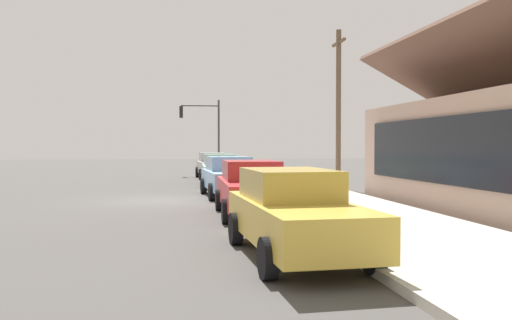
{
  "coord_description": "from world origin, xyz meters",
  "views": [
    {
      "loc": [
        20.21,
        0.45,
        2.05
      ],
      "look_at": [
        -0.42,
        3.63,
        1.47
      ],
      "focal_mm": 37.72,
      "sensor_mm": 36.0,
      "label": 1
    }
  ],
  "objects_px": {
    "car_mustard": "(294,212)",
    "car_cherry": "(252,188)",
    "car_skyblue": "(230,176)",
    "utility_pole_wooden": "(338,106)",
    "traffic_light_main": "(204,125)",
    "fire_hydrant_red": "(259,180)",
    "car_seafoam": "(220,169)",
    "car_silver": "(213,165)"
  },
  "relations": [
    {
      "from": "car_seafoam",
      "to": "utility_pole_wooden",
      "type": "distance_m",
      "value": 6.8
    },
    {
      "from": "utility_pole_wooden",
      "to": "car_skyblue",
      "type": "bearing_deg",
      "value": -59.31
    },
    {
      "from": "car_skyblue",
      "to": "utility_pole_wooden",
      "type": "relative_size",
      "value": 0.64
    },
    {
      "from": "car_cherry",
      "to": "traffic_light_main",
      "type": "bearing_deg",
      "value": -178.29
    },
    {
      "from": "car_seafoam",
      "to": "car_mustard",
      "type": "distance_m",
      "value": 17.74
    },
    {
      "from": "car_seafoam",
      "to": "car_mustard",
      "type": "height_order",
      "value": "same"
    },
    {
      "from": "car_cherry",
      "to": "fire_hydrant_red",
      "type": "height_order",
      "value": "car_cherry"
    },
    {
      "from": "car_silver",
      "to": "car_skyblue",
      "type": "relative_size",
      "value": 0.92
    },
    {
      "from": "car_cherry",
      "to": "car_mustard",
      "type": "relative_size",
      "value": 0.97
    },
    {
      "from": "fire_hydrant_red",
      "to": "car_silver",
      "type": "bearing_deg",
      "value": -172.39
    },
    {
      "from": "car_seafoam",
      "to": "traffic_light_main",
      "type": "relative_size",
      "value": 0.94
    },
    {
      "from": "car_skyblue",
      "to": "fire_hydrant_red",
      "type": "distance_m",
      "value": 2.54
    },
    {
      "from": "car_seafoam",
      "to": "car_silver",
      "type": "bearing_deg",
      "value": -178.99
    },
    {
      "from": "car_cherry",
      "to": "car_skyblue",
      "type": "bearing_deg",
      "value": -178.3
    },
    {
      "from": "car_silver",
      "to": "traffic_light_main",
      "type": "distance_m",
      "value": 5.11
    },
    {
      "from": "car_cherry",
      "to": "car_mustard",
      "type": "xyz_separation_m",
      "value": [
        5.8,
        -0.08,
        -0.0
      ]
    },
    {
      "from": "car_skyblue",
      "to": "traffic_light_main",
      "type": "relative_size",
      "value": 0.92
    },
    {
      "from": "car_seafoam",
      "to": "car_cherry",
      "type": "relative_size",
      "value": 1.04
    },
    {
      "from": "fire_hydrant_red",
      "to": "car_skyblue",
      "type": "bearing_deg",
      "value": -37.35
    },
    {
      "from": "car_cherry",
      "to": "fire_hydrant_red",
      "type": "relative_size",
      "value": 6.63
    },
    {
      "from": "car_mustard",
      "to": "car_seafoam",
      "type": "bearing_deg",
      "value": 176.55
    },
    {
      "from": "car_skyblue",
      "to": "car_mustard",
      "type": "height_order",
      "value": "same"
    },
    {
      "from": "traffic_light_main",
      "to": "fire_hydrant_red",
      "type": "xyz_separation_m",
      "value": [
        14.24,
        1.66,
        -2.99
      ]
    },
    {
      "from": "car_cherry",
      "to": "car_mustard",
      "type": "bearing_deg",
      "value": 0.43
    },
    {
      "from": "car_mustard",
      "to": "fire_hydrant_red",
      "type": "distance_m",
      "value": 13.81
    },
    {
      "from": "utility_pole_wooden",
      "to": "car_cherry",
      "type": "bearing_deg",
      "value": -30.77
    },
    {
      "from": "car_cherry",
      "to": "utility_pole_wooden",
      "type": "height_order",
      "value": "utility_pole_wooden"
    },
    {
      "from": "car_skyblue",
      "to": "car_cherry",
      "type": "height_order",
      "value": "same"
    },
    {
      "from": "car_seafoam",
      "to": "traffic_light_main",
      "type": "distance_m",
      "value": 10.57
    },
    {
      "from": "car_skyblue",
      "to": "fire_hydrant_red",
      "type": "relative_size",
      "value": 6.75
    },
    {
      "from": "car_silver",
      "to": "traffic_light_main",
      "type": "bearing_deg",
      "value": -177.35
    },
    {
      "from": "car_silver",
      "to": "car_cherry",
      "type": "distance_m",
      "value": 17.82
    },
    {
      "from": "car_silver",
      "to": "car_seafoam",
      "type": "bearing_deg",
      "value": -2.44
    },
    {
      "from": "fire_hydrant_red",
      "to": "car_mustard",
      "type": "bearing_deg",
      "value": -6.49
    },
    {
      "from": "car_mustard",
      "to": "utility_pole_wooden",
      "type": "xyz_separation_m",
      "value": [
        -15.0,
        5.56,
        3.11
      ]
    },
    {
      "from": "car_cherry",
      "to": "fire_hydrant_red",
      "type": "distance_m",
      "value": 8.06
    },
    {
      "from": "utility_pole_wooden",
      "to": "fire_hydrant_red",
      "type": "relative_size",
      "value": 10.56
    },
    {
      "from": "car_mustard",
      "to": "utility_pole_wooden",
      "type": "bearing_deg",
      "value": 156.77
    },
    {
      "from": "car_mustard",
      "to": "traffic_light_main",
      "type": "xyz_separation_m",
      "value": [
        -27.96,
        -0.1,
        2.68
      ]
    },
    {
      "from": "fire_hydrant_red",
      "to": "traffic_light_main",
      "type": "bearing_deg",
      "value": -173.35
    },
    {
      "from": "car_mustard",
      "to": "car_cherry",
      "type": "bearing_deg",
      "value": 176.31
    },
    {
      "from": "car_cherry",
      "to": "traffic_light_main",
      "type": "xyz_separation_m",
      "value": [
        -22.16,
        -0.18,
        2.68
      ]
    }
  ]
}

